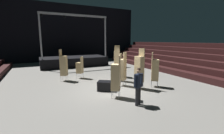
{
  "coord_description": "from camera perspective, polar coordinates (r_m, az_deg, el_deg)",
  "views": [
    {
      "loc": [
        -3.85,
        -7.99,
        2.95
      ],
      "look_at": [
        0.07,
        -0.03,
        1.4
      ],
      "focal_mm": 24.54,
      "sensor_mm": 36.0,
      "label": 1
    }
  ],
  "objects": [
    {
      "name": "chair_stack_mid_centre",
      "position": [
        10.1,
        15.7,
        -0.96
      ],
      "size": [
        0.62,
        0.62,
        2.22
      ],
      "rotation": [
        0.0,
        0.0,
        4.04
      ],
      "color": "#B2B5BA",
      "rests_on": "ground_plane"
    },
    {
      "name": "chair_stack_rear_left",
      "position": [
        12.51,
        1.83,
        2.23
      ],
      "size": [
        0.57,
        0.57,
        2.56
      ],
      "rotation": [
        0.0,
        0.0,
        5.89
      ],
      "color": "#B2B5BA",
      "rests_on": "ground_plane"
    },
    {
      "name": "bleacher_bank_right",
      "position": [
        15.56,
        28.19,
        2.83
      ],
      "size": [
        4.5,
        24.0,
        2.7
      ],
      "rotation": [
        0.0,
        0.0,
        -1.57
      ],
      "color": "black",
      "rests_on": "ground_plane"
    },
    {
      "name": "chair_stack_front_right",
      "position": [
        11.13,
        2.33,
        1.05
      ],
      "size": [
        0.61,
        0.61,
        2.48
      ],
      "rotation": [
        0.0,
        0.0,
        5.29
      ],
      "color": "#B2B5BA",
      "rests_on": "ground_plane"
    },
    {
      "name": "chair_stack_rear_right",
      "position": [
        12.23,
        -11.92,
        -0.15
      ],
      "size": [
        0.62,
        0.62,
        1.71
      ],
      "rotation": [
        0.0,
        0.0,
        0.83
      ],
      "color": "#B2B5BA",
      "rests_on": "ground_plane"
    },
    {
      "name": "chair_stack_mid_right",
      "position": [
        9.43,
        10.15,
        -0.71
      ],
      "size": [
        0.55,
        0.55,
        2.48
      ],
      "rotation": [
        0.0,
        0.0,
        1.86
      ],
      "color": "#B2B5BA",
      "rests_on": "ground_plane"
    },
    {
      "name": "chair_stack_mid_left",
      "position": [
        7.85,
        1.46,
        -3.64
      ],
      "size": [
        0.62,
        0.62,
        2.22
      ],
      "rotation": [
        0.0,
        0.0,
        0.91
      ],
      "color": "#B2B5BA",
      "rests_on": "ground_plane"
    },
    {
      "name": "stage_riser",
      "position": [
        18.51,
        -13.98,
        2.32
      ],
      "size": [
        7.35,
        3.42,
        5.63
      ],
      "color": "black",
      "rests_on": "ground_plane"
    },
    {
      "name": "chair_stack_rear_centre",
      "position": [
        11.67,
        -17.58,
        0.58
      ],
      "size": [
        0.6,
        0.6,
        2.31
      ],
      "rotation": [
        0.0,
        0.0,
        4.19
      ],
      "color": "#B2B5BA",
      "rests_on": "ground_plane"
    },
    {
      "name": "equipment_road_case",
      "position": [
        9.18,
        -2.46,
        -7.02
      ],
      "size": [
        1.08,
        1.0,
        0.56
      ],
      "primitive_type": "cube",
      "rotation": [
        0.0,
        0.0,
        -0.58
      ],
      "color": "black",
      "rests_on": "ground_plane"
    },
    {
      "name": "arena_end_wall",
      "position": [
        23.33,
        -17.05,
        12.06
      ],
      "size": [
        22.0,
        0.3,
        8.0
      ],
      "primitive_type": "cube",
      "color": "black",
      "rests_on": "ground_plane"
    },
    {
      "name": "ground_plane",
      "position": [
        9.36,
        -0.43,
        -8.78
      ],
      "size": [
        22.0,
        30.0,
        0.1
      ],
      "primitive_type": "cube",
      "color": "slate"
    },
    {
      "name": "man_with_tie",
      "position": [
        7.05,
        9.82,
        -6.36
      ],
      "size": [
        0.56,
        0.36,
        1.75
      ],
      "rotation": [
        0.0,
        0.0,
        3.53
      ],
      "color": "black",
      "rests_on": "ground_plane"
    },
    {
      "name": "chair_stack_front_left",
      "position": [
        9.92,
        3.81,
        -0.8
      ],
      "size": [
        0.61,
        0.61,
        2.22
      ],
      "rotation": [
        0.0,
        0.0,
        0.6
      ],
      "color": "#B2B5BA",
      "rests_on": "ground_plane"
    }
  ]
}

